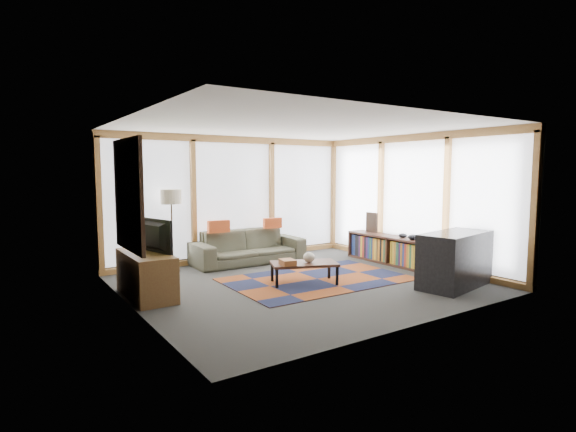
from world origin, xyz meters
TOP-DOWN VIEW (x-y plane):
  - ground at (0.00, 0.00)m, footprint 5.50×5.50m
  - room_envelope at (0.49, 0.56)m, footprint 5.52×5.02m
  - rug at (0.36, 0.03)m, footprint 3.11×2.03m
  - sofa at (0.05, 1.95)m, footprint 2.32×0.94m
  - pillow_left at (-0.58, 2.00)m, footprint 0.45×0.17m
  - pillow_right at (0.67, 1.99)m, footprint 0.41×0.19m
  - floor_lamp at (-1.50, 2.06)m, footprint 0.39×0.39m
  - coffee_table at (0.00, -0.09)m, footprint 1.21×0.92m
  - book_stack at (-0.34, -0.10)m, footprint 0.26×0.31m
  - vase at (0.07, -0.12)m, footprint 0.22×0.22m
  - bookshelf at (2.43, 0.21)m, footprint 0.41×2.27m
  - bowl_a at (2.41, -0.31)m, footprint 0.25×0.25m
  - bowl_b at (2.46, -0.01)m, footprint 0.19×0.19m
  - shelf_picture at (2.54, 0.94)m, footprint 0.04×0.32m
  - tv_console at (-2.42, 0.59)m, footprint 0.56×1.34m
  - television at (-2.36, 0.58)m, footprint 0.33×0.88m
  - bar_counter at (1.95, -1.58)m, footprint 1.50×0.90m

SIDE VIEW (x-z plane):
  - ground at x=0.00m, z-range 0.00..0.00m
  - rug at x=0.36m, z-range 0.00..0.01m
  - coffee_table at x=0.00m, z-range 0.00..0.36m
  - bookshelf at x=2.43m, z-range 0.00..0.57m
  - tv_console at x=-2.42m, z-range 0.00..0.67m
  - sofa at x=0.05m, z-range 0.00..0.67m
  - book_stack at x=-0.34m, z-range 0.36..0.45m
  - bar_counter at x=1.95m, z-range 0.00..0.89m
  - vase at x=0.07m, z-range 0.36..0.53m
  - bowl_b at x=2.46m, z-range 0.57..0.65m
  - bowl_a at x=2.41m, z-range 0.57..0.67m
  - floor_lamp at x=-1.50m, z-range 0.00..1.54m
  - shelf_picture at x=2.54m, z-range 0.57..0.99m
  - pillow_right at x=0.67m, z-range 0.67..0.89m
  - pillow_left at x=-0.58m, z-range 0.67..0.91m
  - television at x=-2.36m, z-range 0.67..1.17m
  - room_envelope at x=0.49m, z-range 0.23..2.85m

